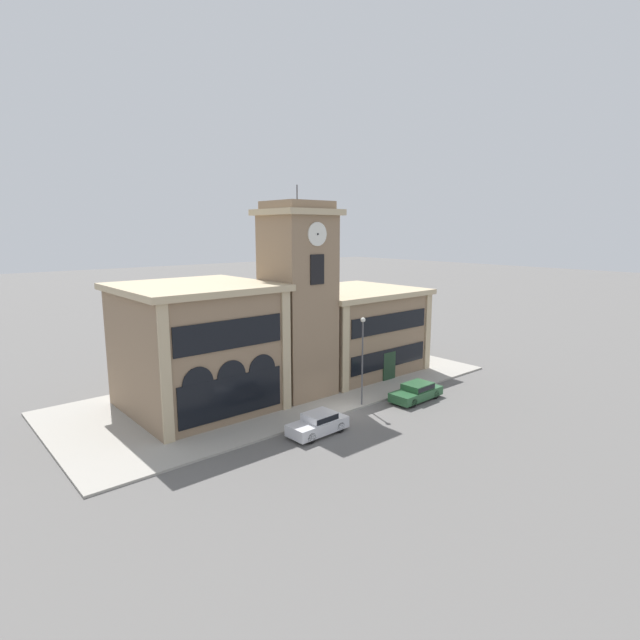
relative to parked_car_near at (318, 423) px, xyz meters
The scene contains 8 objects.
ground_plane 4.25m from the parked_car_near, 20.54° to the left, with size 300.00×300.00×0.00m, color #605E5B.
sidewalk_kerb 9.80m from the parked_car_near, 66.38° to the left, with size 35.70×14.99×0.15m.
clock_tower 10.58m from the parked_car_near, 60.82° to the left, with size 5.27×5.27×16.36m.
town_hall_left_wing 10.92m from the parked_car_near, 110.26° to the left, with size 10.43×10.42×9.25m.
town_hall_right_wing 15.77m from the parked_car_near, 38.25° to the left, with size 11.97×10.42×7.66m.
parked_car_near is the anchor object (origin of this frame).
parked_car_mid 10.04m from the parked_car_near, ahead, with size 4.66×2.01×1.34m.
street_lamp 7.10m from the parked_car_near, 17.11° to the left, with size 0.36×0.36×6.63m.
Camera 1 is at (-23.73, -24.67, 13.07)m, focal length 28.00 mm.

